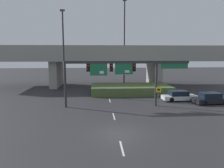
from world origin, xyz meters
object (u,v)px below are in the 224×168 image
object	(u,v)px
parked_sedan_near_right	(179,96)
parked_sedan_mid_right	(211,99)
signal_gantry	(121,70)
highway_light_pole_far	(64,50)
highway_light_pole_near	(124,43)
speed_limit_sign	(158,94)

from	to	relation	value
parked_sedan_near_right	parked_sedan_mid_right	distance (m)	4.00
signal_gantry	parked_sedan_mid_right	xyz separation A→B (m)	(11.71, 0.68, -3.86)
signal_gantry	highway_light_pole_far	distance (m)	12.12
highway_light_pole_near	parked_sedan_near_right	xyz separation A→B (m)	(6.43, -10.07, -7.56)
highway_light_pole_near	parked_sedan_near_right	distance (m)	14.14
highway_light_pole_far	parked_sedan_mid_right	size ratio (longest dim) A/B	2.70
speed_limit_sign	highway_light_pole_near	world-z (taller)	highway_light_pole_near
speed_limit_sign	highway_light_pole_near	bearing A→B (deg)	99.59
speed_limit_sign	parked_sedan_near_right	size ratio (longest dim) A/B	0.54
highway_light_pole_far	parked_sedan_near_right	size ratio (longest dim) A/B	2.72
speed_limit_sign	highway_light_pole_far	size ratio (longest dim) A/B	0.20
parked_sedan_near_right	highway_light_pole_near	bearing A→B (deg)	119.02
highway_light_pole_near	highway_light_pole_far	distance (m)	10.92
signal_gantry	parked_sedan_near_right	bearing A→B (deg)	18.53
parked_sedan_near_right	signal_gantry	bearing A→B (deg)	-165.02
highway_light_pole_near	highway_light_pole_far	world-z (taller)	highway_light_pole_near
highway_light_pole_far	parked_sedan_near_right	world-z (taller)	highway_light_pole_far
highway_light_pole_near	highway_light_pole_far	size ratio (longest dim) A/B	1.20
parked_sedan_mid_right	highway_light_pole_far	bearing A→B (deg)	150.79
highway_light_pole_near	parked_sedan_near_right	world-z (taller)	highway_light_pole_near
speed_limit_sign	parked_sedan_mid_right	bearing A→B (deg)	14.39
highway_light_pole_far	signal_gantry	bearing A→B (deg)	-46.84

